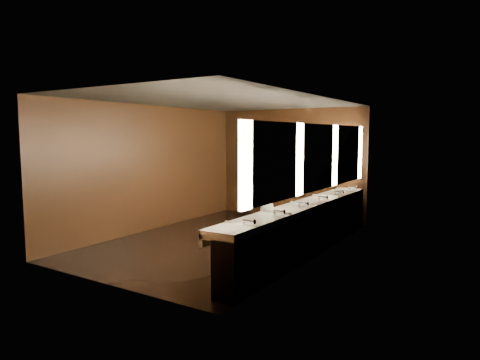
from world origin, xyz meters
name	(u,v)px	position (x,y,z in m)	size (l,w,h in m)	color
floor	(225,241)	(0.00, 0.00, 0.00)	(6.00, 6.00, 0.00)	black
ceiling	(224,101)	(0.00, 0.00, 2.80)	(4.00, 6.00, 0.02)	#2D2D2B
wall_back	(290,164)	(0.00, 3.00, 1.40)	(4.00, 0.02, 2.80)	black
wall_front	(103,188)	(0.00, -3.00, 1.40)	(4.00, 0.02, 2.80)	black
wall_left	(151,168)	(-2.00, 0.00, 1.40)	(0.02, 6.00, 2.80)	black
wall_right	(319,177)	(2.00, 0.00, 1.40)	(0.02, 6.00, 2.80)	black
sink_counter	(307,227)	(1.79, 0.00, 0.50)	(0.55, 5.40, 1.01)	black
mirror_band	(318,157)	(1.98, 0.00, 1.75)	(0.06, 5.03, 1.15)	#FBE2BA
person	(267,208)	(1.09, -0.22, 0.81)	(0.59, 0.39, 1.62)	#92C8DA
trash_bin	(272,250)	(1.58, -0.93, 0.25)	(0.32, 0.32, 0.50)	black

